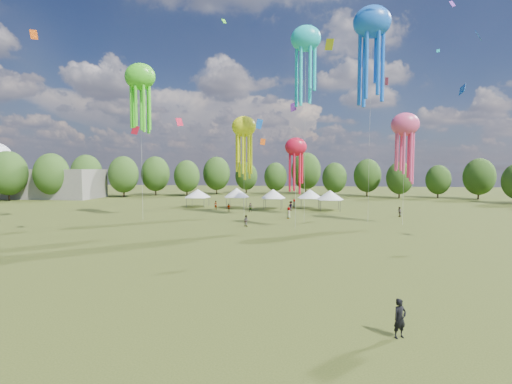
# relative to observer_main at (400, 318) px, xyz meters

# --- Properties ---
(ground) EXTENTS (300.00, 300.00, 0.00)m
(ground) POSITION_rel_observer_main_xyz_m (-9.16, 0.69, -0.96)
(ground) COLOR #384416
(ground) RESTS_ON ground
(observer_main) EXTENTS (0.83, 0.73, 1.92)m
(observer_main) POSITION_rel_observer_main_xyz_m (0.00, 0.00, 0.00)
(observer_main) COLOR black
(observer_main) RESTS_ON ground
(spectator_near) EXTENTS (1.00, 0.98, 1.62)m
(spectator_near) POSITION_rel_observer_main_xyz_m (-12.81, 31.82, -0.15)
(spectator_near) COLOR gray
(spectator_near) RESTS_ON ground
(spectators_far) EXTENTS (34.29, 17.22, 1.85)m
(spectators_far) POSITION_rel_observer_main_xyz_m (-8.14, 49.09, -0.08)
(spectators_far) COLOR gray
(spectators_far) RESTS_ON ground
(festival_tents) EXTENTS (32.82, 8.70, 4.22)m
(festival_tents) POSITION_rel_observer_main_xyz_m (-12.30, 54.96, 2.12)
(festival_tents) COLOR #47474C
(festival_tents) RESTS_ON ground
(show_kites) EXTENTS (44.33, 14.76, 32.37)m
(show_kites) POSITION_rel_observer_main_xyz_m (-6.85, 37.91, 19.93)
(show_kites) COLOR yellow
(show_kites) RESTS_ON ground
(small_kites) EXTENTS (73.12, 51.57, 46.14)m
(small_kites) POSITION_rel_observer_main_xyz_m (-10.33, 41.59, 29.12)
(small_kites) COLOR yellow
(small_kites) RESTS_ON ground
(treeline) EXTENTS (201.57, 95.24, 13.43)m
(treeline) POSITION_rel_observer_main_xyz_m (-13.02, 63.20, 5.58)
(treeline) COLOR #38281C
(treeline) RESTS_ON ground
(hangar) EXTENTS (40.00, 12.00, 8.00)m
(hangar) POSITION_rel_observer_main_xyz_m (-81.16, 72.69, 3.04)
(hangar) COLOR gray
(hangar) RESTS_ON ground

